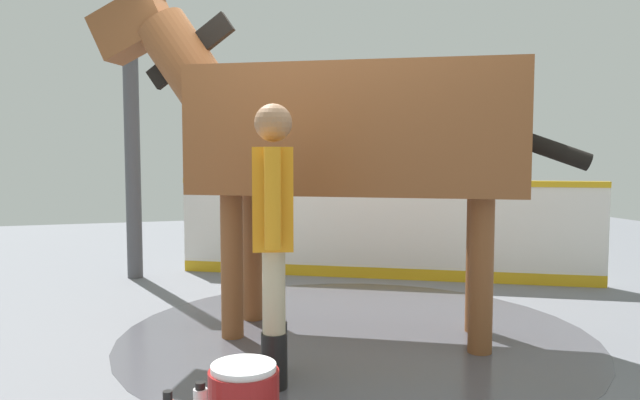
% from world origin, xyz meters
% --- Properties ---
extents(ground_plane, '(16.00, 16.00, 0.02)m').
position_xyz_m(ground_plane, '(0.00, 0.00, -0.01)').
color(ground_plane, slate).
extents(wet_patch, '(3.45, 3.45, 0.00)m').
position_xyz_m(wet_patch, '(0.05, -0.22, 0.00)').
color(wet_patch, '#4C4C54').
rests_on(wet_patch, ground).
extents(barrier_wall, '(2.13, 3.99, 1.05)m').
position_xyz_m(barrier_wall, '(1.84, -1.15, 0.49)').
color(barrier_wall, white).
rests_on(barrier_wall, ground).
extents(roof_post_near, '(0.16, 0.16, 3.08)m').
position_xyz_m(roof_post_near, '(2.62, 1.37, 1.54)').
color(roof_post_near, '#4C4C51').
rests_on(roof_post_near, ground).
extents(horse, '(1.99, 3.32, 2.58)m').
position_xyz_m(horse, '(0.10, -0.11, 1.49)').
color(horse, brown).
rests_on(horse, ground).
extents(handler, '(0.64, 0.32, 1.61)m').
position_xyz_m(handler, '(-0.69, 0.55, 0.92)').
color(handler, black).
rests_on(handler, ground).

